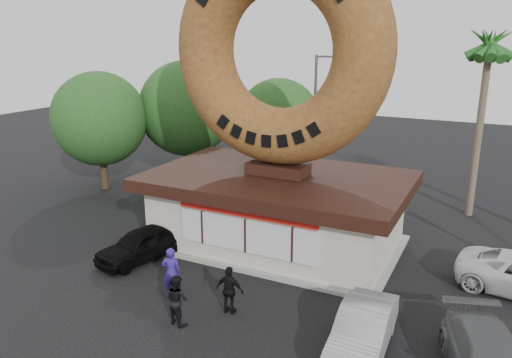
{
  "coord_description": "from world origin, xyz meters",
  "views": [
    {
      "loc": [
        8.53,
        -13.2,
        9.2
      ],
      "look_at": [
        -0.07,
        4.0,
        3.59
      ],
      "focal_mm": 35.0,
      "sensor_mm": 36.0,
      "label": 1
    }
  ],
  "objects_px": {
    "donut_shop": "(277,207)",
    "car_black": "(141,244)",
    "person_left": "(171,272)",
    "street_lamp": "(317,113)",
    "person_center": "(177,300)",
    "person_right": "(230,290)",
    "giant_donut": "(280,51)",
    "car_silver": "(363,331)"
  },
  "relations": [
    {
      "from": "donut_shop",
      "to": "car_black",
      "type": "bearing_deg",
      "value": -138.04
    },
    {
      "from": "car_silver",
      "to": "person_center",
      "type": "bearing_deg",
      "value": -170.62
    },
    {
      "from": "person_left",
      "to": "donut_shop",
      "type": "bearing_deg",
      "value": -126.2
    },
    {
      "from": "person_left",
      "to": "person_right",
      "type": "distance_m",
      "value": 2.45
    },
    {
      "from": "donut_shop",
      "to": "person_center",
      "type": "distance_m",
      "value": 7.41
    },
    {
      "from": "person_center",
      "to": "car_black",
      "type": "relative_size",
      "value": 0.43
    },
    {
      "from": "giant_donut",
      "to": "street_lamp",
      "type": "distance_m",
      "value": 10.94
    },
    {
      "from": "street_lamp",
      "to": "car_silver",
      "type": "bearing_deg",
      "value": -65.35
    },
    {
      "from": "person_right",
      "to": "donut_shop",
      "type": "bearing_deg",
      "value": -83.99
    },
    {
      "from": "street_lamp",
      "to": "car_black",
      "type": "height_order",
      "value": "street_lamp"
    },
    {
      "from": "car_silver",
      "to": "car_black",
      "type": "bearing_deg",
      "value": 165.77
    },
    {
      "from": "giant_donut",
      "to": "car_silver",
      "type": "xyz_separation_m",
      "value": [
        5.56,
        -6.16,
        -7.83
      ]
    },
    {
      "from": "person_left",
      "to": "car_silver",
      "type": "bearing_deg",
      "value": 156.46
    },
    {
      "from": "donut_shop",
      "to": "car_silver",
      "type": "xyz_separation_m",
      "value": [
        5.56,
        -6.14,
        -1.07
      ]
    },
    {
      "from": "street_lamp",
      "to": "car_silver",
      "type": "distance_m",
      "value": 18.18
    },
    {
      "from": "giant_donut",
      "to": "street_lamp",
      "type": "bearing_deg",
      "value": 100.51
    },
    {
      "from": "person_center",
      "to": "person_left",
      "type": "bearing_deg",
      "value": -35.16
    },
    {
      "from": "street_lamp",
      "to": "car_black",
      "type": "distance_m",
      "value": 14.77
    },
    {
      "from": "donut_shop",
      "to": "giant_donut",
      "type": "xyz_separation_m",
      "value": [
        0.0,
        0.02,
        6.76
      ]
    },
    {
      "from": "giant_donut",
      "to": "person_center",
      "type": "bearing_deg",
      "value": -92.24
    },
    {
      "from": "giant_donut",
      "to": "person_right",
      "type": "distance_m",
      "value": 9.81
    },
    {
      "from": "person_right",
      "to": "car_silver",
      "type": "bearing_deg",
      "value": 175.71
    },
    {
      "from": "person_center",
      "to": "person_right",
      "type": "distance_m",
      "value": 1.81
    },
    {
      "from": "street_lamp",
      "to": "person_center",
      "type": "distance_m",
      "value": 17.81
    },
    {
      "from": "donut_shop",
      "to": "person_center",
      "type": "height_order",
      "value": "donut_shop"
    },
    {
      "from": "person_left",
      "to": "person_right",
      "type": "height_order",
      "value": "person_left"
    },
    {
      "from": "street_lamp",
      "to": "person_right",
      "type": "relative_size",
      "value": 4.66
    },
    {
      "from": "giant_donut",
      "to": "donut_shop",
      "type": "bearing_deg",
      "value": -90.0
    },
    {
      "from": "car_black",
      "to": "person_left",
      "type": "bearing_deg",
      "value": -17.93
    },
    {
      "from": "donut_shop",
      "to": "street_lamp",
      "type": "xyz_separation_m",
      "value": [
        -1.86,
        10.02,
        2.72
      ]
    },
    {
      "from": "giant_donut",
      "to": "person_center",
      "type": "height_order",
      "value": "giant_donut"
    },
    {
      "from": "person_center",
      "to": "person_right",
      "type": "relative_size",
      "value": 1.0
    },
    {
      "from": "person_right",
      "to": "car_black",
      "type": "xyz_separation_m",
      "value": [
        -5.43,
        2.02,
        -0.18
      ]
    },
    {
      "from": "person_left",
      "to": "car_black",
      "type": "bearing_deg",
      "value": -55.38
    },
    {
      "from": "donut_shop",
      "to": "street_lamp",
      "type": "distance_m",
      "value": 10.54
    },
    {
      "from": "person_left",
      "to": "car_black",
      "type": "relative_size",
      "value": 0.47
    },
    {
      "from": "giant_donut",
      "to": "street_lamp",
      "type": "height_order",
      "value": "giant_donut"
    },
    {
      "from": "donut_shop",
      "to": "car_black",
      "type": "xyz_separation_m",
      "value": [
        -4.47,
        -4.02,
        -1.08
      ]
    },
    {
      "from": "street_lamp",
      "to": "car_black",
      "type": "relative_size",
      "value": 2.0
    },
    {
      "from": "giant_donut",
      "to": "car_silver",
      "type": "bearing_deg",
      "value": -47.92
    },
    {
      "from": "street_lamp",
      "to": "car_silver",
      "type": "height_order",
      "value": "street_lamp"
    },
    {
      "from": "street_lamp",
      "to": "person_left",
      "type": "relative_size",
      "value": 4.23
    }
  ]
}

